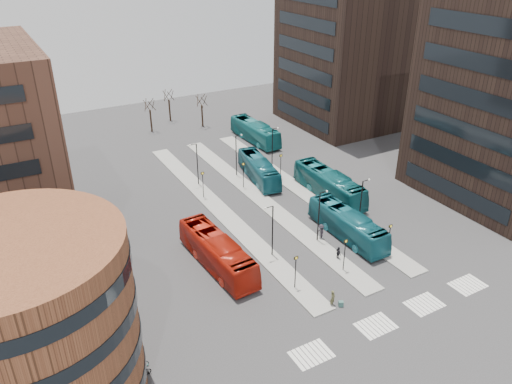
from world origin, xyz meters
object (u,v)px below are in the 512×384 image
commuter_c (321,232)px  bicycle_mid (142,372)px  teal_bus_c (329,184)px  teal_bus_b (259,169)px  teal_bus_d (255,132)px  teal_bus_a (347,224)px  traveller (333,298)px  commuter_b (338,253)px  red_bus (217,252)px  suitcase (341,304)px  commuter_a (236,250)px  bicycle_far (139,365)px

commuter_c → bicycle_mid: commuter_c is taller
teal_bus_c → teal_bus_b: bearing=121.1°
teal_bus_d → teal_bus_c: bearing=-95.4°
teal_bus_a → teal_bus_b: 18.44m
teal_bus_c → traveller: bearing=-125.5°
commuter_c → commuter_b: bearing=5.1°
red_bus → teal_bus_c: size_ratio=0.98×
suitcase → teal_bus_a: bearing=73.4°
traveller → commuter_a: 12.43m
teal_bus_b → traveller: 28.45m
teal_bus_b → teal_bus_d: 15.01m
commuter_a → bicycle_mid: 17.99m
red_bus → teal_bus_b: size_ratio=1.11×
bicycle_mid → commuter_c: bearing=-65.5°
teal_bus_c → bicycle_mid: 36.03m
teal_bus_c → teal_bus_d: 22.59m
traveller → bicycle_far: size_ratio=1.03×
teal_bus_a → teal_bus_d: size_ratio=0.97×
teal_bus_d → traveller: bearing=-111.5°
teal_bus_b → commuter_b: 21.70m
teal_bus_d → bicycle_mid: bearing=-131.1°
suitcase → red_bus: (-7.30, 11.52, 1.47)m
red_bus → teal_bus_b: 21.69m
teal_bus_b → commuter_b: bearing=-86.8°
teal_bus_a → teal_bus_b: bearing=93.8°
red_bus → commuter_b: 12.97m
teal_bus_b → traveller: size_ratio=6.52×
teal_bus_b → commuter_b: size_ratio=7.45×
teal_bus_c → suitcase: bearing=-123.4°
commuter_a → bicycle_far: (-14.09, -10.37, -0.36)m
traveller → bicycle_mid: 18.27m
bicycle_far → red_bus: bearing=-53.9°
red_bus → bicycle_far: (-11.62, -9.74, -1.30)m
commuter_c → bicycle_mid: size_ratio=1.21×
teal_bus_c → traveller: size_ratio=7.37×
teal_bus_d → commuter_a: bearing=-124.6°
teal_bus_a → commuter_a: 13.33m
suitcase → bicycle_mid: 18.95m
bicycle_mid → bicycle_far: size_ratio=0.90×
suitcase → commuter_c: commuter_c is taller
suitcase → traveller: (-0.66, 0.45, 0.59)m
teal_bus_b → bicycle_mid: bearing=-124.2°
bicycle_mid → bicycle_far: bicycle_mid is taller
traveller → commuter_b: size_ratio=1.14×
teal_bus_a → teal_bus_c: 10.13m
teal_bus_b → commuter_b: (-2.44, -21.55, -0.81)m
suitcase → commuter_a: (-4.83, 12.16, 0.52)m
traveller → bicycle_far: bearing=150.1°
bicycle_mid → red_bus: bearing=-44.9°
red_bus → bicycle_far: size_ratio=7.44×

